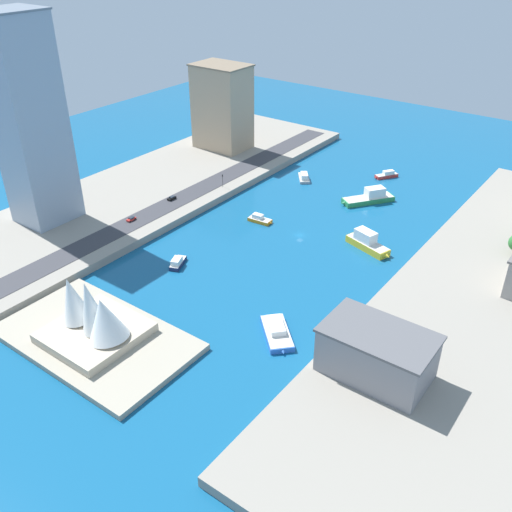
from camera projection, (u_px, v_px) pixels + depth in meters
name	position (u px, v px, depth m)	size (l,w,h in m)	color
ground_plane	(300.00, 235.00, 242.03)	(440.00, 440.00, 0.00)	#145684
quay_west	(499.00, 298.00, 198.82)	(70.00, 240.00, 3.36)	gray
quay_east	(161.00, 185.00, 283.51)	(70.00, 240.00, 3.36)	gray
peninsula_point	(96.00, 339.00, 180.56)	(63.59, 37.23, 2.00)	#A89E89
road_strip	(193.00, 193.00, 271.57)	(11.93, 228.00, 0.15)	#38383D
ferry_green_doubledeck	(370.00, 197.00, 269.62)	(20.33, 24.58, 6.92)	#2D8C4C
patrol_launch_navy	(178.00, 262.00, 220.12)	(7.33, 11.28, 3.61)	#1E284C
catamaran_blue	(277.00, 331.00, 183.00)	(18.53, 18.16, 3.98)	blue
tugboat_red	(387.00, 175.00, 295.78)	(9.73, 12.63, 3.60)	red
yacht_sleek_gray	(304.00, 177.00, 293.01)	(11.80, 13.28, 3.84)	#999EA3
water_taxi_orange	(260.00, 219.00, 252.24)	(11.76, 5.30, 3.46)	orange
ferry_yellow_fast	(367.00, 242.00, 230.80)	(22.03, 11.61, 7.55)	yellow
warehouse_low_gray	(377.00, 353.00, 159.79)	(31.37, 19.32, 14.72)	gray
apartment_midrise_tan	(222.00, 107.00, 315.03)	(30.18, 21.78, 46.28)	tan
tower_tall_glass	(30.00, 123.00, 227.34)	(21.27, 24.24, 85.23)	#8C9EB2
suv_black	(172.00, 198.00, 264.30)	(2.14, 4.49, 1.54)	black
pickup_red	(131.00, 219.00, 245.87)	(2.09, 4.50, 1.51)	black
traffic_light_waterfront	(223.00, 179.00, 275.28)	(0.36, 0.36, 6.50)	black
opera_landmark	(93.00, 318.00, 176.17)	(28.88, 28.11, 20.51)	#BCAD93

